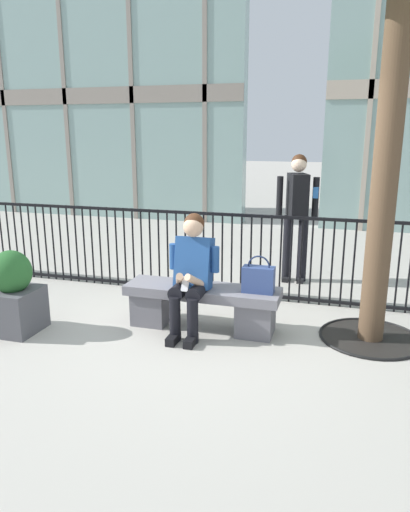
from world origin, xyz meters
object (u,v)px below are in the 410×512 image
(planter, at_px, (13,295))
(handbag_on_bench, at_px, (258,279))
(bystander_at_railing, at_px, (297,208))
(seated_person_with_phone, at_px, (191,271))
(stone_bench, at_px, (202,303))

(planter, bearing_deg, handbag_on_bench, 14.25)
(handbag_on_bench, relative_size, planter, 0.44)
(bystander_at_railing, bearing_deg, planter, -134.90)
(bystander_at_railing, height_order, planter, bystander_at_railing)
(seated_person_with_phone, xyz_separation_m, handbag_on_bench, (0.65, 0.12, -0.06))
(seated_person_with_phone, height_order, handbag_on_bench, seated_person_with_phone)
(planter, bearing_deg, bystander_at_railing, 45.10)
(seated_person_with_phone, distance_m, bystander_at_railing, 2.25)
(seated_person_with_phone, xyz_separation_m, bystander_at_railing, (0.81, 2.07, 0.35))
(stone_bench, height_order, planter, planter)
(seated_person_with_phone, relative_size, handbag_on_bench, 3.24)
(handbag_on_bench, bearing_deg, stone_bench, 179.01)
(stone_bench, xyz_separation_m, planter, (-1.81, -0.62, 0.12))
(stone_bench, bearing_deg, seated_person_with_phone, -119.71)
(handbag_on_bench, bearing_deg, planter, -165.75)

